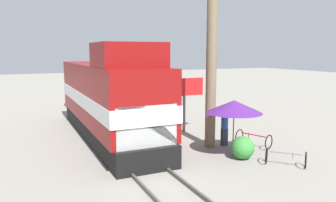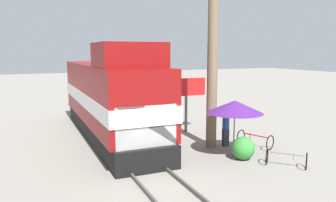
{
  "view_description": "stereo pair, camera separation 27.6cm",
  "coord_description": "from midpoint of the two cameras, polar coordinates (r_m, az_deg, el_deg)",
  "views": [
    {
      "loc": [
        -4.37,
        -13.52,
        4.6
      ],
      "look_at": [
        1.2,
        -1.53,
        2.59
      ],
      "focal_mm": 35.0,
      "sensor_mm": 36.0,
      "label": 1
    },
    {
      "loc": [
        -4.12,
        -13.64,
        4.6
      ],
      "look_at": [
        1.2,
        -1.53,
        2.59
      ],
      "focal_mm": 35.0,
      "sensor_mm": 36.0,
      "label": 2
    }
  ],
  "objects": [
    {
      "name": "locomotive",
      "position": [
        17.54,
        -10.64,
        0.3
      ],
      "size": [
        2.92,
        12.29,
        4.98
      ],
      "color": "black",
      "rests_on": "ground_plane"
    },
    {
      "name": "ground_plane",
      "position": [
        14.95,
        -7.28,
        -9.36
      ],
      "size": [
        120.0,
        120.0,
        0.0
      ],
      "primitive_type": "plane",
      "color": "gray"
    },
    {
      "name": "bicycle_spare",
      "position": [
        14.23,
        19.29,
        -9.28
      ],
      "size": [
        1.55,
        1.59,
        0.67
      ],
      "rotation": [
        0.0,
        0.0,
        0.75
      ],
      "color": "black",
      "rests_on": "ground_plane"
    },
    {
      "name": "shrub_cluster",
      "position": [
        14.56,
        12.34,
        -7.95
      ],
      "size": [
        1.0,
        1.0,
        1.0
      ],
      "primitive_type": "sphere",
      "color": "#388C38",
      "rests_on": "ground_plane"
    },
    {
      "name": "utility_pole",
      "position": [
        15.62,
        7.12,
        10.22
      ],
      "size": [
        1.8,
        0.5,
        10.03
      ],
      "color": "#726047",
      "rests_on": "ground_plane"
    },
    {
      "name": "rail_near",
      "position": [
        14.74,
        -9.97,
        -9.38
      ],
      "size": [
        0.08,
        31.55,
        0.15
      ],
      "primitive_type": "cube",
      "color": "#4C4742",
      "rests_on": "ground_plane"
    },
    {
      "name": "bicycle",
      "position": [
        16.61,
        14.21,
        -6.4
      ],
      "size": [
        1.26,
        1.8,
        0.72
      ],
      "rotation": [
        0.0,
        0.0,
        -2.77
      ],
      "color": "black",
      "rests_on": "ground_plane"
    },
    {
      "name": "person_bystander",
      "position": [
        16.29,
        9.34,
        -4.33
      ],
      "size": [
        0.34,
        0.34,
        1.8
      ],
      "color": "#2D3347",
      "rests_on": "ground_plane"
    },
    {
      "name": "rail_far",
      "position": [
        15.15,
        -4.66,
        -8.78
      ],
      "size": [
        0.08,
        31.55,
        0.15
      ],
      "primitive_type": "cube",
      "color": "#4C4742",
      "rests_on": "ground_plane"
    },
    {
      "name": "vendor_umbrella",
      "position": [
        14.6,
        10.91,
        -0.95
      ],
      "size": [
        2.47,
        2.47,
        2.49
      ],
      "color": "#4C4C4C",
      "rests_on": "ground_plane"
    },
    {
      "name": "billboard_sign",
      "position": [
        18.7,
        2.42,
        1.82
      ],
      "size": [
        2.43,
        0.12,
        3.1
      ],
      "color": "#595959",
      "rests_on": "ground_plane"
    }
  ]
}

